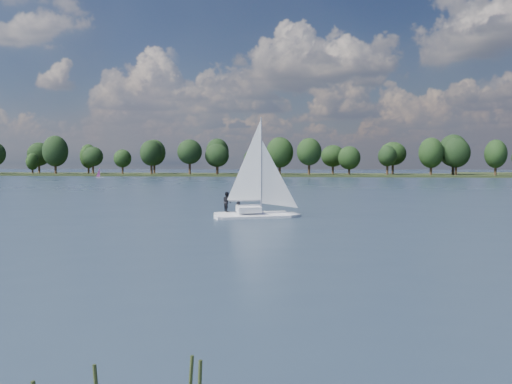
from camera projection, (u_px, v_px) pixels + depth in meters
ground at (351, 188)px, 117.46m from camera, size 700.00×700.00×0.00m
far_shore at (349, 176)px, 227.89m from camera, size 660.00×40.00×1.50m
sailboat at (253, 189)px, 52.61m from camera, size 7.60×4.96×9.75m
dinghy_pink at (100, 175)px, 197.13m from camera, size 2.52×2.17×3.86m
treeline at (345, 155)px, 224.06m from camera, size 562.56×74.38×17.75m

